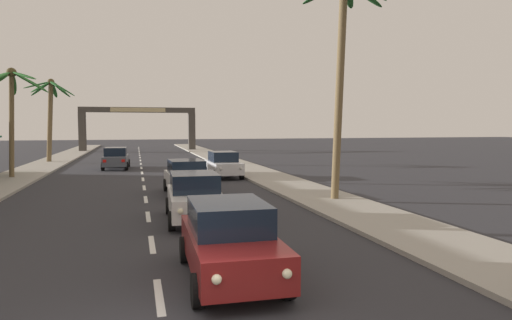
{
  "coord_description": "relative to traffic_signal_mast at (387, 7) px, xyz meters",
  "views": [
    {
      "loc": [
        -0.38,
        -6.59,
        3.33
      ],
      "look_at": [
        3.49,
        8.0,
        2.2
      ],
      "focal_mm": 31.8,
      "sensor_mm": 36.0,
      "label": 1
    }
  ],
  "objects": [
    {
      "name": "traffic_signal_mast",
      "position": [
        0.0,
        0.0,
        0.0
      ],
      "size": [
        10.61,
        0.41,
        7.43
      ],
      "color": "#2D2D33",
      "rests_on": "ground"
    },
    {
      "name": "sidewalk_right",
      "position": [
        4.28,
        20.01,
        -5.15
      ],
      "size": [
        3.2,
        110.0,
        0.14
      ],
      "primitive_type": "cube",
      "color": "#9E998E",
      "rests_on": "ground"
    },
    {
      "name": "lane_markings",
      "position": [
        -3.08,
        19.54,
        -5.22
      ],
      "size": [
        4.28,
        87.12,
        0.01
      ],
      "color": "silver",
      "rests_on": "ground"
    },
    {
      "name": "sedan_oncoming_far",
      "position": [
        -5.43,
        30.32,
        -4.37
      ],
      "size": [
        2.06,
        4.49,
        1.68
      ],
      "color": "#4C515B",
      "rests_on": "ground"
    },
    {
      "name": "town_gateway_arch",
      "position": [
        -3.52,
        56.18,
        -1.35
      ],
      "size": [
        15.1,
        0.9,
        5.85
      ],
      "color": "#423D38",
      "rests_on": "ground"
    },
    {
      "name": "palm_right_second",
      "position": [
        4.8,
        11.77,
        1.67
      ],
      "size": [
        4.41,
        4.03,
        9.85
      ],
      "color": "brown",
      "rests_on": "ground"
    },
    {
      "name": "sedan_lead_at_stop_bar",
      "position": [
        -1.96,
        2.97,
        -4.37
      ],
      "size": [
        2.02,
        4.48,
        1.68
      ],
      "color": "maroon",
      "rests_on": "ground"
    },
    {
      "name": "palm_left_third",
      "position": [
        -11.33,
        24.86,
        0.09
      ],
      "size": [
        4.41,
        4.41,
        6.97
      ],
      "color": "brown",
      "rests_on": "ground"
    },
    {
      "name": "sedan_third_in_queue",
      "position": [
        -1.93,
        9.25,
        -4.37
      ],
      "size": [
        2.07,
        4.5,
        1.68
      ],
      "color": "silver",
      "rests_on": "ground"
    },
    {
      "name": "sedan_parked_nearest_kerb",
      "position": [
        1.58,
        22.38,
        -4.37
      ],
      "size": [
        2.01,
        4.47,
        1.68
      ],
      "color": "silver",
      "rests_on": "ground"
    },
    {
      "name": "sedan_fifth_in_queue",
      "position": [
        -1.54,
        15.54,
        -4.37
      ],
      "size": [
        2.08,
        4.5,
        1.68
      ],
      "color": "silver",
      "rests_on": "ground"
    },
    {
      "name": "palm_left_farthest",
      "position": [
        -11.29,
        37.81,
        0.16
      ],
      "size": [
        4.3,
        4.27,
        7.59
      ],
      "color": "brown",
      "rests_on": "ground"
    }
  ]
}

